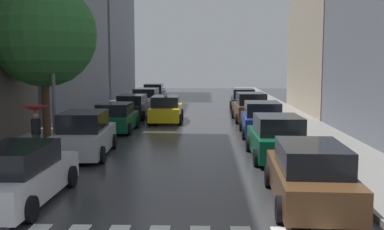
{
  "coord_description": "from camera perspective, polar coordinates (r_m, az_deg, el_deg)",
  "views": [
    {
      "loc": [
        1.03,
        -7.09,
        3.7
      ],
      "look_at": [
        0.29,
        16.53,
        1.01
      ],
      "focal_mm": 43.31,
      "sensor_mm": 36.0,
      "label": 1
    }
  ],
  "objects": [
    {
      "name": "sidewalk_right",
      "position": [
        31.78,
        11.7,
        -0.2
      ],
      "size": [
        3.0,
        72.0,
        0.15
      ],
      "primitive_type": "cube",
      "color": "gray",
      "rests_on": "ground"
    },
    {
      "name": "pedestrian_foreground",
      "position": [
        18.99,
        -18.71,
        -0.43
      ],
      "size": [
        1.03,
        1.03,
        1.87
      ],
      "rotation": [
        0.0,
        0.0,
        5.68
      ],
      "color": "#38513D",
      "rests_on": "sidewalk_left"
    },
    {
      "name": "street_tree_left",
      "position": [
        22.31,
        -17.82,
        9.45
      ],
      "size": [
        4.8,
        4.8,
        7.23
      ],
      "color": "#513823",
      "rests_on": "sidewalk_left"
    },
    {
      "name": "taxi_midroad",
      "position": [
        29.1,
        -3.23,
        0.69
      ],
      "size": [
        2.13,
        4.68,
        1.81
      ],
      "rotation": [
        0.0,
        0.0,
        1.59
      ],
      "color": "yellow",
      "rests_on": "ground"
    },
    {
      "name": "parked_car_left_second",
      "position": [
        18.84,
        -13.06,
        -2.45
      ],
      "size": [
        2.18,
        4.5,
        1.79
      ],
      "rotation": [
        0.0,
        0.0,
        1.62
      ],
      "color": "#B2B7BF",
      "rests_on": "ground"
    },
    {
      "name": "parked_car_right_fifth",
      "position": [
        35.89,
        6.33,
        1.8
      ],
      "size": [
        2.1,
        4.51,
        1.7
      ],
      "rotation": [
        0.0,
        0.0,
        1.55
      ],
      "color": "black",
      "rests_on": "ground"
    },
    {
      "name": "parked_car_left_sixth",
      "position": [
        43.3,
        -4.7,
        2.63
      ],
      "size": [
        2.07,
        4.4,
        1.74
      ],
      "rotation": [
        0.0,
        0.0,
        1.58
      ],
      "color": "navy",
      "rests_on": "ground"
    },
    {
      "name": "sidewalk_left",
      "position": [
        32.2,
        -11.74,
        -0.12
      ],
      "size": [
        3.0,
        72.0,
        0.15
      ],
      "primitive_type": "cube",
      "color": "gray",
      "rests_on": "ground"
    },
    {
      "name": "lamp_post_left",
      "position": [
        20.77,
        -16.84,
        7.88
      ],
      "size": [
        0.6,
        0.28,
        7.24
      ],
      "color": "#595B60",
      "rests_on": "sidewalk_left"
    },
    {
      "name": "parked_car_right_nearest",
      "position": [
        12.54,
        14.32,
        -7.24
      ],
      "size": [
        2.21,
        4.83,
        1.63
      ],
      "rotation": [
        0.0,
        0.0,
        1.53
      ],
      "color": "brown",
      "rests_on": "ground"
    },
    {
      "name": "parked_car_left_third",
      "position": [
        25.19,
        -9.39,
        -0.38
      ],
      "size": [
        2.1,
        4.09,
        1.55
      ],
      "rotation": [
        0.0,
        0.0,
        1.57
      ],
      "color": "#0C4C2D",
      "rests_on": "ground"
    },
    {
      "name": "parked_car_right_third",
      "position": [
        23.78,
        8.6,
        -0.58
      ],
      "size": [
        2.21,
        4.25,
        1.72
      ],
      "rotation": [
        0.0,
        0.0,
        1.55
      ],
      "color": "navy",
      "rests_on": "ground"
    },
    {
      "name": "parked_car_right_second",
      "position": [
        18.1,
        10.45,
        -2.87
      ],
      "size": [
        2.14,
        4.27,
        1.69
      ],
      "rotation": [
        0.0,
        0.0,
        1.58
      ],
      "color": "#0C4C2D",
      "rests_on": "ground"
    },
    {
      "name": "ground_plane",
      "position": [
        31.33,
        -0.1,
        -0.33
      ],
      "size": [
        28.0,
        72.0,
        0.04
      ],
      "primitive_type": "cube",
      "color": "#323234"
    },
    {
      "name": "parked_car_left_fourth",
      "position": [
        30.99,
        -7.33,
        0.95
      ],
      "size": [
        2.18,
        4.09,
        1.58
      ],
      "rotation": [
        0.0,
        0.0,
        1.53
      ],
      "color": "black",
      "rests_on": "ground"
    },
    {
      "name": "parked_car_left_fifth",
      "position": [
        37.28,
        -5.62,
        1.95
      ],
      "size": [
        2.28,
        4.72,
        1.65
      ],
      "rotation": [
        0.0,
        0.0,
        1.54
      ],
      "color": "silver",
      "rests_on": "ground"
    },
    {
      "name": "parked_car_right_fourth",
      "position": [
        29.47,
        7.22,
        0.86
      ],
      "size": [
        2.23,
        4.37,
        1.81
      ],
      "rotation": [
        0.0,
        0.0,
        1.6
      ],
      "color": "brown",
      "rests_on": "ground"
    },
    {
      "name": "parked_car_left_nearest",
      "position": [
        13.08,
        -20.54,
        -7.01
      ],
      "size": [
        2.03,
        4.72,
        1.57
      ],
      "rotation": [
        0.0,
        0.0,
        1.56
      ],
      "color": "silver",
      "rests_on": "ground"
    }
  ]
}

